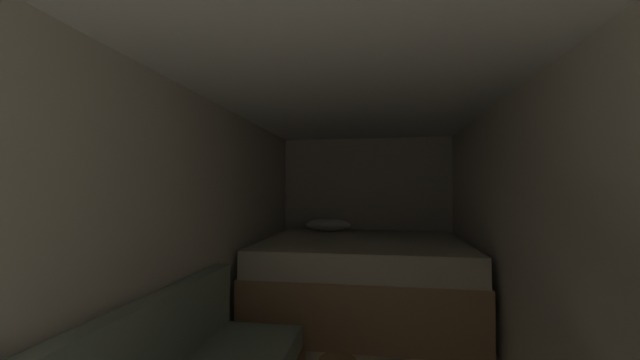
# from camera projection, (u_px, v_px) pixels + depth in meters

# --- Properties ---
(wall_back) EXTENTS (2.41, 0.05, 2.11)m
(wall_back) POSITION_uv_depth(u_px,v_px,m) (366.00, 214.00, 5.11)
(wall_back) COLOR beige
(wall_back) RESTS_ON ground
(wall_left) EXTENTS (0.05, 5.38, 2.11)m
(wall_left) POSITION_uv_depth(u_px,v_px,m) (186.00, 236.00, 2.62)
(wall_left) COLOR beige
(wall_left) RESTS_ON ground
(wall_right) EXTENTS (0.05, 5.38, 2.11)m
(wall_right) POSITION_uv_depth(u_px,v_px,m) (544.00, 244.00, 2.24)
(wall_right) COLOR beige
(wall_right) RESTS_ON ground
(ceiling_slab) EXTENTS (2.41, 5.38, 0.05)m
(ceiling_slab) POSITION_uv_depth(u_px,v_px,m) (351.00, 79.00, 2.46)
(ceiling_slab) COLOR white
(ceiling_slab) RESTS_ON wall_left
(bed) EXTENTS (2.19, 1.96, 1.00)m
(bed) POSITION_uv_depth(u_px,v_px,m) (362.00, 277.00, 4.06)
(bed) COLOR tan
(bed) RESTS_ON ground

